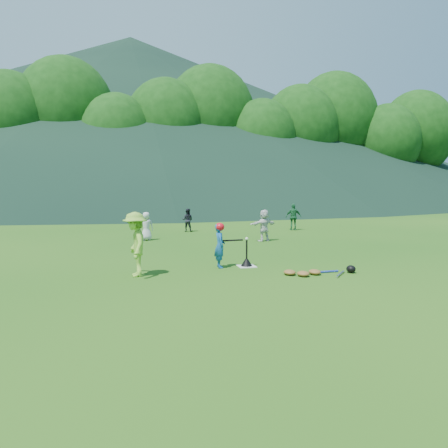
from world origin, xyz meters
The scene contains 15 objects.
ground centered at (0.00, 0.00, 0.00)m, with size 120.00×120.00×0.00m, color #1D4F12.
home_plate centered at (0.00, 0.00, 0.01)m, with size 0.45×0.45×0.02m, color silver.
baseball centered at (0.00, 0.00, 0.74)m, with size 0.08×0.08×0.08m, color white.
batter_child centered at (-0.71, 0.05, 0.57)m, with size 0.42×0.27×1.14m, color #14508E.
adult_coach centered at (-2.87, -0.51, 0.76)m, with size 0.98×0.56×1.51m, color #83BC37.
fielder_a centered at (-2.20, 6.05, 0.55)m, with size 0.54×0.35×1.10m, color silver.
fielder_b centered at (-0.18, 8.75, 0.53)m, with size 0.51×0.40×1.05m, color black.
fielder_c centered at (4.74, 8.18, 0.62)m, with size 0.73×0.30×1.25m, color #1C5F33.
fielder_d centered at (2.12, 4.77, 0.60)m, with size 1.12×0.36×1.20m, color silver.
batting_tee centered at (0.00, 0.00, 0.13)m, with size 0.30×0.30×0.68m.
batter_gear centered at (-0.69, 0.05, 1.03)m, with size 0.73×0.26×0.50m.
equipment_pile centered at (1.30, -1.36, 0.07)m, with size 1.80×0.78×0.19m.
outfield_fence centered at (0.00, 28.00, 0.70)m, with size 70.07×0.08×1.33m.
tree_line centered at (0.20, 33.83, 8.21)m, with size 70.04×11.40×14.82m.
distant_hills centered at (-7.63, 81.81, 14.98)m, with size 155.00×140.00×32.00m.
Camera 1 is at (-3.25, -10.82, 2.16)m, focal length 35.00 mm.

